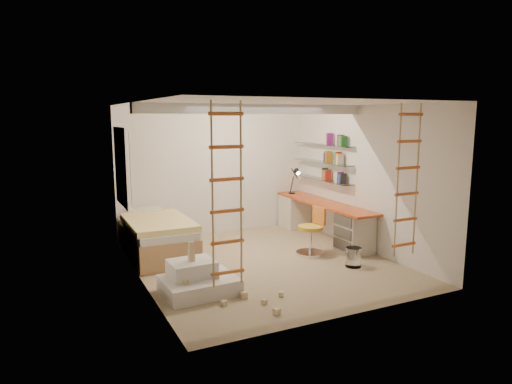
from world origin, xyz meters
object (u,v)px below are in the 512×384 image
bed (157,236)px  desk (322,219)px  play_platform (197,280)px  swivel_chair (312,237)px

bed → desk: bearing=-6.5°
bed → play_platform: bed is taller
bed → swivel_chair: bearing=-25.4°
desk → bed: (-3.20, 0.36, -0.07)m
desk → swivel_chair: (-0.75, -0.80, -0.09)m
swivel_chair → play_platform: swivel_chair is taller
bed → play_platform: size_ratio=1.96×
desk → bed: bearing=173.5°
swivel_chair → play_platform: size_ratio=0.82×
desk → bed: 3.22m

